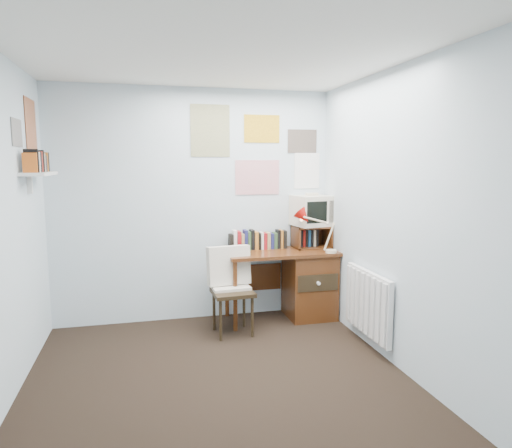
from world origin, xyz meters
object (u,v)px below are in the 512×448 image
Objects in this scene: desk at (304,281)px; wall_shelf at (39,174)px; desk_lamp at (331,233)px; crt_tv at (312,209)px; tv_riser at (311,237)px; desk_chair at (233,293)px; radiator at (368,303)px.

desk is 1.94× the size of wall_shelf.
desk_lamp is 1.08× the size of crt_tv.
desk_lamp is 0.43m from crt_tv.
tv_riser is 0.65× the size of wall_shelf.
wall_shelf is at bearing 163.35° from desk_lamp.
desk_chair is 1.17m from tv_riser.
desk_chair is 2.18× the size of crt_tv.
wall_shelf is (-2.86, 0.55, 1.20)m from radiator.
desk_chair is at bearing -160.73° from desk.
tv_riser is (0.12, 0.11, 0.48)m from desk.
desk is 1.42× the size of desk_chair.
wall_shelf is at bearing 179.29° from desk_chair.
wall_shelf is (-2.79, -0.16, 0.65)m from desk_lamp.
radiator is (0.17, -1.04, -0.47)m from tv_riser.
desk_chair is at bearing 2.53° from wall_shelf.
desk is at bearing 107.24° from radiator.
desk_chair is 2.08m from wall_shelf.
desk_lamp is 0.53× the size of radiator.
desk_lamp is at bearing -73.52° from tv_riser.
radiator is at bearing -92.91° from crt_tv.
radiator is at bearing -31.55° from desk_chair.
tv_riser is (-0.10, 0.33, -0.09)m from desk_lamp.
wall_shelf is (-1.70, -0.07, 1.20)m from desk_chair.
desk_lamp is at bearing 3.28° from wall_shelf.
wall_shelf is at bearing 169.11° from radiator.
desk_chair is 2.12× the size of tv_riser.
wall_shelf is at bearing -171.60° from desk.
tv_riser is (0.99, 0.42, 0.46)m from desk_chair.
desk_chair is at bearing -157.26° from tv_riser.
crt_tv is at bearing 84.98° from desk_lamp.
desk_lamp is at bearing 1.23° from desk_chair.
crt_tv is 0.63× the size of wall_shelf.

